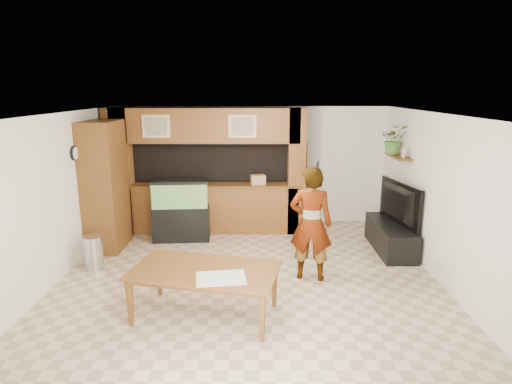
{
  "coord_description": "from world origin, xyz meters",
  "views": [
    {
      "loc": [
        0.15,
        -6.2,
        2.96
      ],
      "look_at": [
        0.12,
        0.6,
        1.32
      ],
      "focal_mm": 30.0,
      "sensor_mm": 36.0,
      "label": 1
    }
  ],
  "objects_px": {
    "pantry_cabinet": "(105,186)",
    "television": "(393,203)",
    "aquarium": "(181,211)",
    "dining_table": "(204,294)",
    "person": "(311,224)"
  },
  "relations": [
    {
      "from": "pantry_cabinet",
      "to": "television",
      "type": "relative_size",
      "value": 1.78
    },
    {
      "from": "television",
      "to": "pantry_cabinet",
      "type": "bearing_deg",
      "value": 76.97
    },
    {
      "from": "pantry_cabinet",
      "to": "aquarium",
      "type": "distance_m",
      "value": 1.51
    },
    {
      "from": "pantry_cabinet",
      "to": "television",
      "type": "bearing_deg",
      "value": -1.44
    },
    {
      "from": "dining_table",
      "to": "person",
      "type": "bearing_deg",
      "value": 50.45
    },
    {
      "from": "aquarium",
      "to": "dining_table",
      "type": "distance_m",
      "value": 3.13
    },
    {
      "from": "pantry_cabinet",
      "to": "aquarium",
      "type": "xyz_separation_m",
      "value": [
        1.32,
        0.4,
        -0.6
      ]
    },
    {
      "from": "aquarium",
      "to": "person",
      "type": "xyz_separation_m",
      "value": [
        2.36,
        -1.78,
        0.31
      ]
    },
    {
      "from": "pantry_cabinet",
      "to": "aquarium",
      "type": "relative_size",
      "value": 1.95
    },
    {
      "from": "pantry_cabinet",
      "to": "television",
      "type": "xyz_separation_m",
      "value": [
        5.35,
        -0.13,
        -0.29
      ]
    },
    {
      "from": "dining_table",
      "to": "pantry_cabinet",
      "type": "bearing_deg",
      "value": 141.45
    },
    {
      "from": "pantry_cabinet",
      "to": "aquarium",
      "type": "height_order",
      "value": "pantry_cabinet"
    },
    {
      "from": "person",
      "to": "dining_table",
      "type": "distance_m",
      "value": 2.05
    },
    {
      "from": "aquarium",
      "to": "television",
      "type": "bearing_deg",
      "value": -11.48
    },
    {
      "from": "aquarium",
      "to": "television",
      "type": "distance_m",
      "value": 4.07
    }
  ]
}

